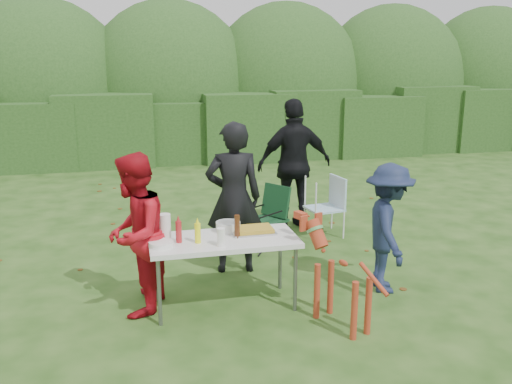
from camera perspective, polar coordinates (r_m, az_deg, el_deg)
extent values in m
plane|color=#1E4211|center=(5.94, -0.50, -11.16)|extent=(80.00, 80.00, 0.00)
cube|color=#23471C|center=(13.39, -8.25, 6.79)|extent=(22.00, 1.40, 1.70)
ellipsoid|color=#3D6628|center=(14.91, -8.95, 10.40)|extent=(20.00, 2.60, 3.20)
cube|color=silver|center=(5.53, -3.42, -5.13)|extent=(1.50, 0.70, 0.05)
cylinder|color=slate|center=(5.34, -10.14, -10.35)|extent=(0.04, 0.04, 0.69)
cylinder|color=slate|center=(5.56, 4.15, -9.12)|extent=(0.04, 0.04, 0.69)
cylinder|color=slate|center=(5.85, -10.49, -8.10)|extent=(0.04, 0.04, 0.69)
cylinder|color=slate|center=(6.06, 2.55, -7.09)|extent=(0.04, 0.04, 0.69)
imported|color=black|center=(6.39, -2.37, -0.63)|extent=(0.71, 0.50, 1.82)
imported|color=#AB0E19|center=(5.51, -12.63, -4.40)|extent=(0.83, 0.94, 1.63)
imported|color=black|center=(8.07, 4.07, 2.92)|extent=(1.16, 0.54, 1.94)
imported|color=#192341|center=(6.08, 13.74, -3.72)|extent=(0.75, 1.03, 1.43)
cube|color=#B7B7BA|center=(5.68, -0.31, -4.19)|extent=(0.45, 0.30, 0.02)
cube|color=#B79429|center=(5.67, -0.31, -3.92)|extent=(0.40, 0.26, 0.04)
cylinder|color=#FAFC14|center=(5.38, -6.16, -4.33)|extent=(0.06, 0.06, 0.20)
cylinder|color=#A61D22|center=(5.41, -8.14, -4.17)|extent=(0.06, 0.06, 0.22)
cylinder|color=#47230F|center=(5.49, -2.01, -3.64)|extent=(0.06, 0.06, 0.24)
cylinder|color=white|center=(5.53, -9.57, -3.62)|extent=(0.12, 0.12, 0.26)
cylinder|color=white|center=(5.28, -3.70, -4.77)|extent=(0.08, 0.08, 0.18)
cylinder|color=silver|center=(5.72, -2.95, -3.65)|extent=(0.26, 0.26, 0.10)
cylinder|color=white|center=(5.36, -9.96, -5.41)|extent=(0.24, 0.24, 0.05)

